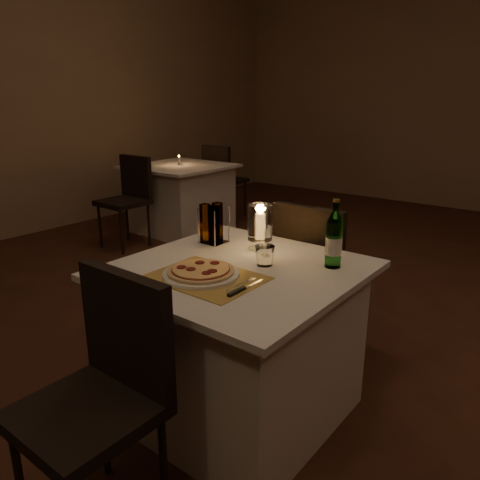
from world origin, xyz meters
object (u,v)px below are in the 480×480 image
Objects in this scene: chair_near at (106,379)px; hurricane_candle at (260,224)px; plate at (201,274)px; main_table at (237,341)px; tumbler at (265,256)px; chair_far at (315,264)px; pizza at (201,270)px; water_bottle at (334,240)px; neighbor_table_left at (181,198)px.

hurricane_candle is (-0.06, 0.96, 0.32)m from chair_near.
hurricane_candle is (-0.01, 0.43, 0.12)m from plate.
main_table is 3.12× the size of plate.
tumbler is at bearing 84.47° from chair_near.
chair_far reaches higher than pizza.
chair_far is 10.15× the size of tumbler.
pizza is (-0.05, -0.18, 0.39)m from main_table.
chair_near is 1.43m from chair_far.
hurricane_candle is (-0.06, 0.25, 0.50)m from main_table.
plate is at bearing -114.89° from tumbler.
chair_near reaches higher than tumbler.
water_bottle reaches higher than main_table.
plate is 0.02m from pizza.
chair_near is 1.00× the size of chair_far.
main_table is 0.43m from tumbler.
chair_near is 3.94× the size of hurricane_candle.
pizza is at bearing -105.54° from main_table.
pizza is 1.23× the size of hurricane_candle.
chair_near is 3.80m from neighbor_table_left.
water_bottle is (0.33, 0.26, 0.49)m from main_table.
hurricane_candle reaches higher than chair_near.
pizza is 3.16× the size of tumbler.
water_bottle reaches higher than plate.
chair_far is (-0.00, 0.71, 0.18)m from main_table.
main_table is 3.30m from neighbor_table_left.
water_bottle is at bearing -33.53° from neighbor_table_left.
tumbler is at bearing 51.04° from main_table.
plate is 1.14× the size of pizza.
main_table is 0.74m from chair_far.
tumbler is (0.13, 0.28, 0.03)m from plate.
chair_far reaches higher than tumbler.
chair_far is 3.94× the size of hurricane_candle.
main_table is 0.44m from pizza.
plate reaches higher than neighbor_table_left.
hurricane_candle reaches higher than neighbor_table_left.
chair_far is (0.00, 1.43, 0.00)m from chair_near.
water_bottle is (0.33, 0.98, 0.31)m from chair_near.
tumbler is 3.32m from neighbor_table_left.
tumbler is at bearing -38.32° from neighbor_table_left.
tumbler reaches higher than pizza.
chair_far reaches higher than plate.
water_bottle is 0.38m from hurricane_candle.
hurricane_candle reaches higher than main_table.
plate is 3.61× the size of tumbler.
neighbor_table_left is (-2.83, 1.88, -0.49)m from water_bottle.
neighbor_table_left is at bearing 136.63° from plate.
pizza is at bearing -93.20° from chair_far.
main_table is 0.64m from water_bottle.
chair_far is 0.66m from tumbler.
main_table is 1.00× the size of neighbor_table_left.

